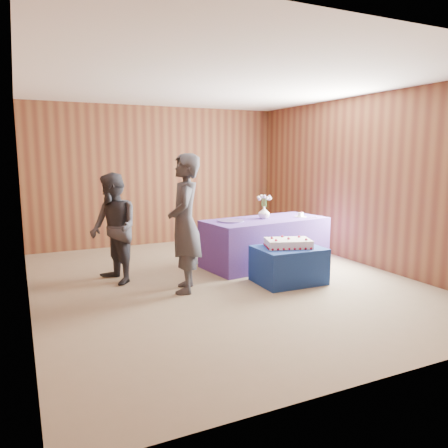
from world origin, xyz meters
TOP-DOWN VIEW (x-y plane):
  - ground at (0.00, 0.00)m, footprint 6.00×6.00m
  - room_shell at (0.00, 0.00)m, footprint 5.04×6.04m
  - cake_table at (0.81, -0.43)m, footprint 0.92×0.72m
  - serving_table at (1.03, 0.57)m, footprint 2.10×1.15m
  - sheet_cake at (0.81, -0.41)m, footprint 0.74×0.61m
  - vase at (1.02, 0.61)m, footprint 0.26×0.26m
  - flower_spray at (1.02, 0.61)m, footprint 0.23×0.23m
  - platter at (0.41, 0.56)m, footprint 0.50×0.50m
  - plate at (1.67, 0.51)m, footprint 0.23×0.23m
  - cake_slice at (1.67, 0.51)m, footprint 0.09×0.08m
  - knife at (1.80, 0.36)m, footprint 0.26×0.09m
  - guest_left at (-0.62, -0.18)m, footprint 0.64×0.76m
  - guest_right at (-1.38, 0.59)m, footprint 0.75×0.87m

SIDE VIEW (x-z plane):
  - ground at x=0.00m, z-range 0.00..0.00m
  - cake_table at x=0.81m, z-range 0.00..0.50m
  - serving_table at x=1.03m, z-range 0.00..0.75m
  - sheet_cake at x=0.81m, z-range 0.48..0.63m
  - knife at x=1.80m, z-range 0.75..0.75m
  - plate at x=1.67m, z-range 0.75..0.76m
  - platter at x=0.41m, z-range 0.75..0.77m
  - guest_right at x=-1.38m, z-range 0.00..1.53m
  - cake_slice at x=1.67m, z-range 0.75..0.84m
  - vase at x=1.02m, z-range 0.75..0.94m
  - guest_left at x=-0.62m, z-range 0.00..1.79m
  - flower_spray at x=1.02m, z-range 1.00..1.18m
  - room_shell at x=0.00m, z-range 0.44..3.16m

